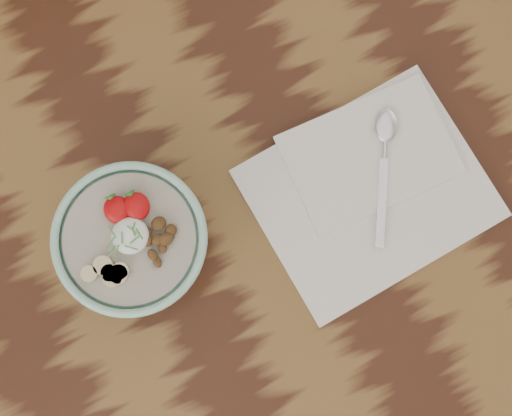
{
  "coord_description": "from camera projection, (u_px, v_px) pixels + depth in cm",
  "views": [
    {
      "loc": [
        -13.74,
        -13.45,
        164.21
      ],
      "look_at": [
        -8.7,
        -3.16,
        85.57
      ],
      "focal_mm": 50.0,
      "sensor_mm": 36.0,
      "label": 1
    }
  ],
  "objects": [
    {
      "name": "table",
      "position": [
        302.0,
        181.0,
        1.0
      ],
      "size": [
        160.0,
        90.0,
        75.0
      ],
      "color": "#34180D",
      "rests_on": "ground"
    },
    {
      "name": "breakfast_bowl",
      "position": [
        134.0,
        242.0,
        0.84
      ],
      "size": [
        17.75,
        17.75,
        11.69
      ],
      "rotation": [
        0.0,
        0.0,
        0.11
      ],
      "color": "#91C4AC",
      "rests_on": "table"
    },
    {
      "name": "napkin",
      "position": [
        369.0,
        185.0,
        0.9
      ],
      "size": [
        29.39,
        24.38,
        1.72
      ],
      "rotation": [
        0.0,
        0.0,
        0.07
      ],
      "color": "silver",
      "rests_on": "table"
    },
    {
      "name": "spoon",
      "position": [
        385.0,
        145.0,
        0.89
      ],
      "size": [
        10.73,
        16.28,
        0.93
      ],
      "rotation": [
        0.0,
        0.0,
        -0.53
      ],
      "color": "silver",
      "rests_on": "napkin"
    }
  ]
}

